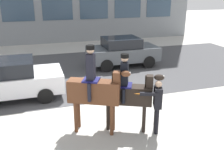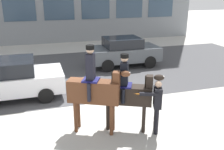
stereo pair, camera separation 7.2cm
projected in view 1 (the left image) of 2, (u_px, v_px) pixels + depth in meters
The scene contains 7 objects.
ground_plane at pixel (98, 109), 9.27m from camera, with size 80.00×80.00×0.00m, color #B2AFA8.
road_surface at pixel (76, 71), 13.56m from camera, with size 23.95×8.50×0.01m.
mounted_horse_lead at pixel (95, 89), 7.38m from camera, with size 1.80×1.11×2.72m.
mounted_horse_companion at pixel (128, 92), 7.58m from camera, with size 1.83×1.09×2.44m.
pedestrian_bystander at pixel (157, 103), 7.42m from camera, with size 0.91×0.45×1.70m.
street_car_near_lane at pixel (10, 79), 9.99m from camera, with size 4.04×2.06×1.59m.
street_car_far_lane at pixel (122, 51), 14.33m from camera, with size 3.99×2.01×1.64m.
Camera 1 is at (-1.99, -8.15, 4.18)m, focal length 40.00 mm.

